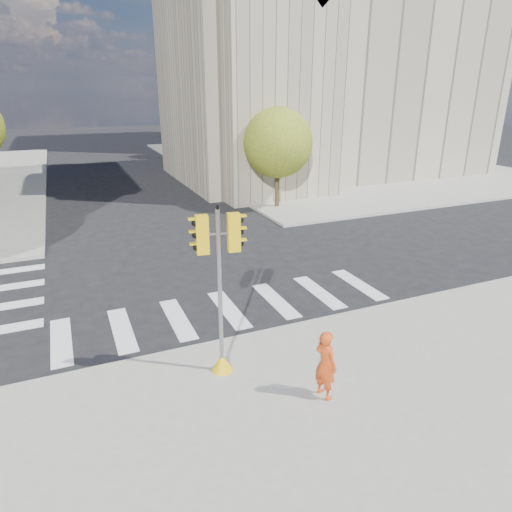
{
  "coord_description": "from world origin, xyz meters",
  "views": [
    {
      "loc": [
        -4.8,
        -15.39,
        7.25
      ],
      "look_at": [
        0.64,
        -2.67,
        2.1
      ],
      "focal_mm": 32.0,
      "sensor_mm": 36.0,
      "label": 1
    }
  ],
  "objects_px": {
    "traffic_signal": "(220,305)",
    "photographer": "(326,364)",
    "lamp_near": "(259,128)",
    "lamp_far": "(200,117)"
  },
  "relations": [
    {
      "from": "lamp_near",
      "to": "traffic_signal",
      "type": "xyz_separation_m",
      "value": [
        -9.56,
        -19.54,
        -2.51
      ]
    },
    {
      "from": "lamp_far",
      "to": "photographer",
      "type": "relative_size",
      "value": 4.57
    },
    {
      "from": "lamp_far",
      "to": "traffic_signal",
      "type": "xyz_separation_m",
      "value": [
        -9.56,
        -33.54,
        -2.51
      ]
    },
    {
      "from": "lamp_far",
      "to": "photographer",
      "type": "height_order",
      "value": "lamp_far"
    },
    {
      "from": "lamp_near",
      "to": "lamp_far",
      "type": "distance_m",
      "value": 14.0
    },
    {
      "from": "traffic_signal",
      "to": "lamp_far",
      "type": "bearing_deg",
      "value": 83.06
    },
    {
      "from": "traffic_signal",
      "to": "lamp_near",
      "type": "bearing_deg",
      "value": 72.9
    },
    {
      "from": "traffic_signal",
      "to": "photographer",
      "type": "xyz_separation_m",
      "value": [
        1.94,
        -1.99,
        -1.03
      ]
    },
    {
      "from": "lamp_near",
      "to": "photographer",
      "type": "bearing_deg",
      "value": -109.5
    },
    {
      "from": "traffic_signal",
      "to": "photographer",
      "type": "bearing_deg",
      "value": -36.74
    }
  ]
}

